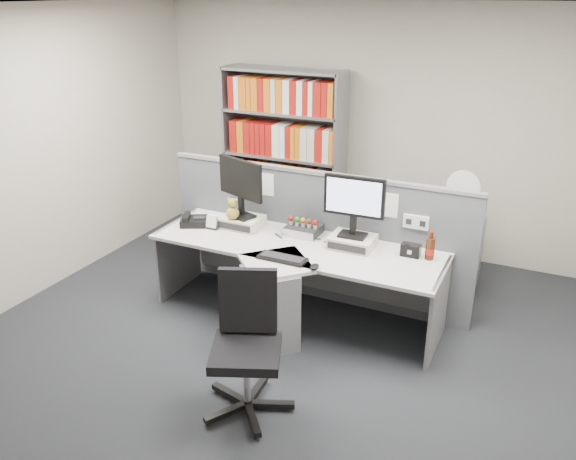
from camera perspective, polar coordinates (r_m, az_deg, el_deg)
The scene contains 21 objects.
ground at distance 4.86m, azimuth -3.35°, elevation -12.79°, with size 5.50×5.50×0.00m, color #282A2F.
room_shell at distance 4.09m, azimuth -3.92°, elevation 8.14°, with size 5.04×5.54×2.72m.
partition at distance 5.53m, azimuth 2.69°, elevation -0.46°, with size 3.00×0.08×1.27m.
desk at distance 5.07m, azimuth -0.27°, elevation -5.07°, with size 2.60×1.20×0.72m.
monitor_riser_left at distance 5.52m, azimuth -4.55°, elevation 0.82°, with size 0.38×0.31×0.10m.
monitor_riser_right at distance 5.10m, azimuth 6.29°, elevation -1.13°, with size 0.38×0.31×0.10m.
monitor_left at distance 5.39m, azimuth -4.66°, elevation 4.59°, with size 0.53×0.24×0.55m.
monitor_right at distance 4.96m, azimuth 6.47°, elevation 2.80°, with size 0.53×0.18×0.54m.
desktop_pc at distance 5.34m, azimuth 1.53°, elevation 0.02°, with size 0.30×0.27×0.08m.
figurines at distance 5.29m, azimuth 1.47°, elevation 0.87°, with size 0.29×0.05×0.09m.
keyboard at distance 4.84m, azimuth -0.55°, elevation -2.77°, with size 0.42×0.16×0.03m.
mouse at distance 4.69m, azimuth 2.60°, elevation -3.61°, with size 0.07×0.11×0.04m, color black.
desk_phone at distance 5.62m, azimuth -9.23°, elevation 0.89°, with size 0.31×0.30×0.10m.
desk_calendar at distance 5.50m, azimuth -7.36°, elevation 0.67°, with size 0.11×0.08×0.13m.
plush_toy at distance 5.42m, azimuth -5.42°, elevation 1.94°, with size 0.12×0.12×0.21m.
speaker at distance 5.00m, azimuth 11.90°, elevation -1.94°, with size 0.16×0.09×0.11m, color black.
cola_bottle at distance 4.96m, azimuth 13.70°, elevation -1.78°, with size 0.08×0.08×0.25m.
shelving_unit at distance 6.80m, azimuth -0.43°, elevation 6.93°, with size 1.41×0.40×2.00m.
filing_cabinet at distance 6.03m, azimuth 15.99°, elevation -2.43°, with size 0.45×0.61×0.70m.
desk_fan at distance 5.78m, azimuth 16.70°, elevation 3.71°, with size 0.32×0.19×0.53m.
office_chair at distance 4.16m, azimuth -4.03°, elevation -10.66°, with size 0.66×0.65×0.99m.
Camera 1 is at (1.93, -3.46, 2.80)m, focal length 36.42 mm.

